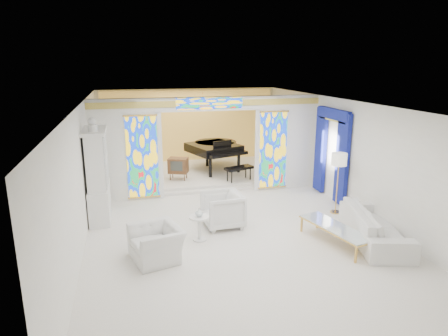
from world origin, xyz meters
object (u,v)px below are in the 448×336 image
object	(u,v)px
coffee_table	(335,228)
china_cabinet	(98,176)
tv_console	(178,166)
sofa	(375,225)
armchair_left	(156,243)
grand_piano	(215,148)
armchair_right	(222,210)

from	to	relation	value
coffee_table	china_cabinet	bearing A→B (deg)	151.27
china_cabinet	tv_console	bearing A→B (deg)	47.26
china_cabinet	coffee_table	xyz separation A→B (m)	(5.20, -2.85, -0.78)
sofa	armchair_left	bearing A→B (deg)	102.20
china_cabinet	grand_piano	size ratio (longest dim) A/B	0.83
armchair_right	china_cabinet	bearing A→B (deg)	-116.26
sofa	coffee_table	distance (m)	0.97
armchair_right	coffee_table	bearing A→B (deg)	50.48
china_cabinet	sofa	distance (m)	6.86
coffee_table	grand_piano	bearing A→B (deg)	101.30
grand_piano	coffee_table	bearing A→B (deg)	-97.72
armchair_left	coffee_table	xyz separation A→B (m)	(3.96, -0.25, 0.03)
china_cabinet	armchair_left	xyz separation A→B (m)	(1.24, -2.59, -0.82)
armchair_right	sofa	size ratio (longest dim) A/B	0.38
armchair_left	tv_console	xyz separation A→B (m)	(1.15, 5.18, 0.30)
coffee_table	grand_piano	distance (m)	6.61
coffee_table	sofa	bearing A→B (deg)	-3.14
armchair_left	coffee_table	size ratio (longest dim) A/B	0.55
armchair_left	china_cabinet	bearing A→B (deg)	-169.47
grand_piano	tv_console	distance (m)	1.85
sofa	coffee_table	bearing A→B (deg)	102.62
grand_piano	china_cabinet	bearing A→B (deg)	-156.30
china_cabinet	grand_piano	xyz separation A→B (m)	(3.91, 3.61, -0.19)
sofa	china_cabinet	bearing A→B (deg)	80.57
china_cabinet	armchair_right	world-z (taller)	china_cabinet
armchair_right	tv_console	bearing A→B (deg)	-174.90
coffee_table	tv_console	size ratio (longest dim) A/B	2.66
armchair_right	tv_console	distance (m)	3.88
tv_console	armchair_left	bearing A→B (deg)	-80.13
china_cabinet	sofa	bearing A→B (deg)	-25.19
armchair_right	coffee_table	distance (m)	2.74
armchair_left	grand_piano	bearing A→B (deg)	141.75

